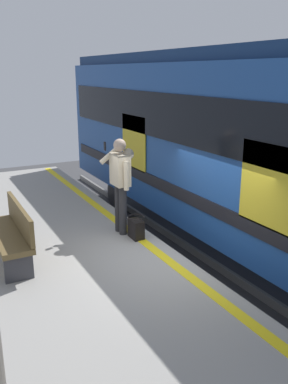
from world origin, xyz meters
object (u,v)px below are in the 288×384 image
(passenger, at_px, (121,178))
(bench, at_px, (13,232))
(handbag, at_px, (136,228))
(train_carriage, at_px, (248,139))

(passenger, relative_size, bench, 1.06)
(handbag, bearing_deg, bench, 88.68)
(handbag, distance_m, bench, 2.09)
(bench, bearing_deg, passenger, -80.74)
(passenger, xyz_separation_m, handbag, (-0.37, -0.11, -0.83))
(passenger, relative_size, handbag, 4.25)
(passenger, distance_m, bench, 2.05)
(passenger, bearing_deg, handbag, -163.01)
(train_carriage, xyz_separation_m, handbag, (-0.16, 2.56, -1.35))
(train_carriage, height_order, passenger, train_carriage)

